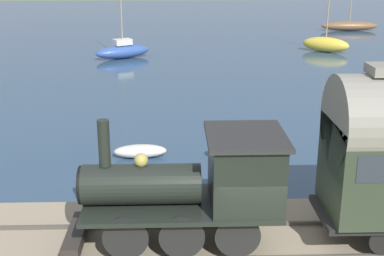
{
  "coord_description": "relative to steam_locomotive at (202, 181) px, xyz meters",
  "views": [
    {
      "loc": [
        -11.97,
        2.23,
        7.76
      ],
      "look_at": [
        7.53,
        1.59,
        1.38
      ],
      "focal_mm": 50.0,
      "sensor_mm": 36.0,
      "label": 1
    }
  ],
  "objects": [
    {
      "name": "harbor_water",
      "position": [
        42.92,
        -1.56,
        -2.18
      ],
      "size": [
        80.0,
        80.0,
        0.01
      ],
      "color": "#2D4760",
      "rests_on": "ground"
    },
    {
      "name": "rail_embankment",
      "position": [
        -0.0,
        -1.56,
        -2.0
      ],
      "size": [
        5.24,
        56.0,
        0.5
      ],
      "color": "gray",
      "rests_on": "ground"
    },
    {
      "name": "steam_locomotive",
      "position": [
        0.0,
        0.0,
        0.0
      ],
      "size": [
        2.39,
        5.65,
        3.36
      ],
      "color": "black",
      "rests_on": "rail_embankment"
    },
    {
      "name": "sailboat_yellow",
      "position": [
        31.08,
        -11.82,
        -1.54
      ],
      "size": [
        3.31,
        3.99,
        7.61
      ],
      "rotation": [
        0.0,
        0.0,
        -0.6
      ],
      "color": "gold",
      "rests_on": "harbor_water"
    },
    {
      "name": "sailboat_brown",
      "position": [
        43.64,
        -17.77,
        -1.63
      ],
      "size": [
        1.54,
        5.99,
        9.23
      ],
      "rotation": [
        0.0,
        0.0,
        -0.03
      ],
      "color": "brown",
      "rests_on": "harbor_water"
    },
    {
      "name": "sailboat_blue",
      "position": [
        28.73,
        4.7,
        -1.57
      ],
      "size": [
        3.48,
        4.58,
        7.51
      ],
      "rotation": [
        0.0,
        0.0,
        0.52
      ],
      "color": "#335199",
      "rests_on": "harbor_water"
    },
    {
      "name": "rowboat_near_shore",
      "position": [
        7.37,
        2.09,
        -1.92
      ],
      "size": [
        0.92,
        2.14,
        0.51
      ],
      "rotation": [
        0.0,
        0.0,
        0.05
      ],
      "color": "beige",
      "rests_on": "harbor_water"
    },
    {
      "name": "rowboat_far_out",
      "position": [
        7.0,
        -1.53,
        -1.9
      ],
      "size": [
        1.86,
        2.26,
        0.56
      ],
      "rotation": [
        0.0,
        0.0,
        -0.52
      ],
      "color": "beige",
      "rests_on": "harbor_water"
    }
  ]
}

